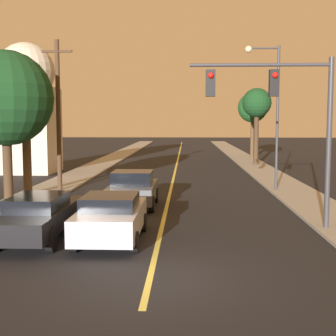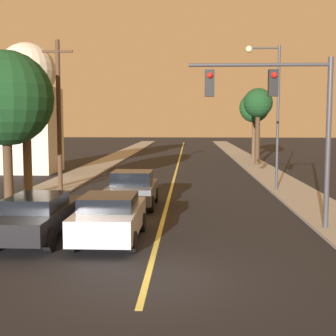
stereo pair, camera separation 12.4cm
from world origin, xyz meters
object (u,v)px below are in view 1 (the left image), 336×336
Objects in this scene: tree_left_far at (25,96)px; tree_right_near at (257,104)px; car_near_lane_front at (111,217)px; car_outer_lane_front at (40,215)px; utility_pole_left at (58,113)px; tree_left_near at (5,99)px; domed_building_left at (27,106)px; tree_right_far at (253,108)px; streetlamp_right at (270,99)px; traffic_signal_mast at (283,106)px; car_near_lane_second at (133,189)px.

tree_right_near reaches higher than tree_left_far.
car_outer_lane_front is (-2.36, 0.20, -0.00)m from car_near_lane_front.
utility_pole_left is at bearing -129.52° from tree_right_near.
tree_left_near is at bearing -127.15° from tree_right_near.
tree_right_near is at bearing 18.69° from domed_building_left.
utility_pole_left is 26.52m from tree_right_far.
utility_pole_left reaches higher than streetlamp_right.
tree_left_far is (-5.61, 8.53, 4.26)m from car_near_lane_front.
traffic_signal_mast is 0.76× the size of streetlamp_right.
streetlamp_right is 22.46m from tree_right_far.
streetlamp_right is at bearing 82.77° from traffic_signal_mast.
car_near_lane_front is 0.84× the size of car_outer_lane_front.
car_near_lane_front is at bearing -4.79° from car_outer_lane_front.
car_near_lane_second is at bearing -44.28° from utility_pole_left.
traffic_signal_mast is (5.66, 1.76, 3.52)m from car_near_lane_front.
tree_right_far is (2.19, 22.35, 0.13)m from streetlamp_right.
traffic_signal_mast is at bearing -40.15° from utility_pole_left.
tree_right_near is at bearing 84.28° from streetlamp_right.
car_outer_lane_front is at bearing -70.21° from domed_building_left.
car_near_lane_front is 34.60m from tree_right_far.
domed_building_left is (-3.43, 12.86, 0.05)m from tree_left_near.
domed_building_left is (-7.04, 19.58, 4.12)m from car_outer_lane_front.
tree_right_far is at bearing 84.41° from streetlamp_right.
tree_right_near is (2.65, 24.01, 0.92)m from traffic_signal_mast.
streetlamp_right is 1.17× the size of tree_right_far.
car_near_lane_second is at bearing -108.31° from tree_right_far.
tree_right_far is (8.99, 27.19, 4.29)m from car_near_lane_second.
tree_left_far is (-5.61, 2.58, 4.22)m from car_near_lane_second.
utility_pole_left is 1.26× the size of tree_left_far.
tree_right_far reaches higher than car_near_lane_front.
tree_left_near is at bearing 156.08° from traffic_signal_mast.
utility_pole_left is 20.08m from tree_right_near.
domed_building_left is (-15.06, 18.02, 0.59)m from traffic_signal_mast.
tree_left_far is at bearing 77.22° from tree_left_near.
tree_left_far is at bearing -120.69° from tree_right_far.
traffic_signal_mast is 0.73× the size of utility_pole_left.
tree_left_near is 1.06× the size of tree_right_far.
car_near_lane_second is 0.52× the size of streetlamp_right.
traffic_signal_mast is 13.24m from utility_pole_left.
utility_pole_left is (-4.46, 4.35, 3.43)m from car_near_lane_second.
streetlamp_right is (6.81, 10.78, 4.20)m from car_near_lane_front.
tree_left_near is at bearing 118.30° from car_outer_lane_front.
tree_left_near is at bearing -114.20° from utility_pole_left.
tree_left_far reaches higher than car_near_lane_front.
utility_pole_left is at bearing -62.46° from domed_building_left.
tree_left_near reaches higher than tree_right_far.
tree_left_far is at bearing -123.16° from utility_pole_left.
tree_left_far is at bearing 155.26° from car_near_lane_second.
tree_right_near is (12.77, 15.47, 0.98)m from utility_pole_left.
car_near_lane_second is 0.77× the size of car_outer_lane_front.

